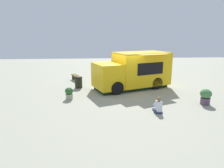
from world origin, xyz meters
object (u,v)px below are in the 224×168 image
object	(u,v)px
person_customer	(158,106)
planter_flowering_far	(69,93)
planter_flowering_near	(206,96)
plaza_bench	(77,77)
food_truck	(134,71)
trash_bin	(79,82)

from	to	relation	value
person_customer	planter_flowering_far	world-z (taller)	person_customer
planter_flowering_near	plaza_bench	size ratio (longest dim) A/B	0.52
food_truck	planter_flowering_near	bearing A→B (deg)	-49.27
person_customer	planter_flowering_near	xyz separation A→B (m)	(2.97, 0.95, 0.16)
food_truck	plaza_bench	world-z (taller)	food_truck
planter_flowering_far	plaza_bench	bearing A→B (deg)	90.25
person_customer	planter_flowering_near	world-z (taller)	planter_flowering_near
person_customer	plaza_bench	size ratio (longest dim) A/B	0.49
planter_flowering_near	trash_bin	distance (m)	8.46
planter_flowering_near	plaza_bench	world-z (taller)	planter_flowering_near
food_truck	person_customer	size ratio (longest dim) A/B	7.05
person_customer	planter_flowering_far	distance (m)	5.34
person_customer	planter_flowering_near	size ratio (longest dim) A/B	0.94
person_customer	planter_flowering_near	bearing A→B (deg)	17.79
planter_flowering_near	plaza_bench	distance (m)	10.07
person_customer	plaza_bench	bearing A→B (deg)	122.46
plaza_bench	trash_bin	bearing A→B (deg)	-81.03
planter_flowering_near	planter_flowering_far	distance (m)	7.84
food_truck	person_customer	world-z (taller)	food_truck
food_truck	plaza_bench	bearing A→B (deg)	149.13
food_truck	planter_flowering_far	world-z (taller)	food_truck
planter_flowering_far	trash_bin	world-z (taller)	trash_bin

